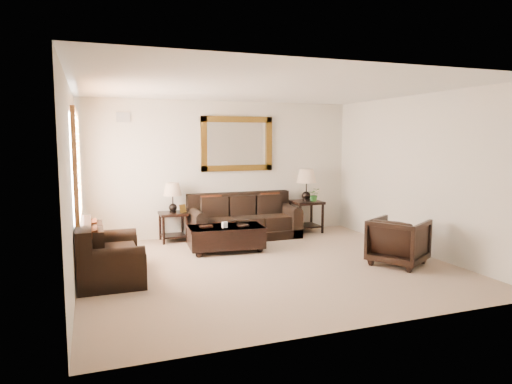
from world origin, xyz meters
name	(u,v)px	position (x,y,z in m)	size (l,w,h in m)	color
room	(268,179)	(0.00, 0.00, 1.35)	(5.51, 5.01, 2.71)	gray
window	(77,166)	(-2.70, 0.90, 1.55)	(0.07, 1.96, 1.66)	white
mirror	(237,144)	(0.30, 2.47, 1.85)	(1.50, 0.06, 1.10)	#48310E
air_vent	(123,117)	(-1.90, 2.48, 2.35)	(0.25, 0.02, 0.18)	#999999
sofa	(243,222)	(0.30, 2.08, 0.32)	(2.13, 0.92, 0.87)	black
loveseat	(106,258)	(-2.36, 0.19, 0.30)	(0.85, 1.43, 0.81)	black
end_table_left	(173,203)	(-1.07, 2.20, 0.73)	(0.51, 0.51, 1.13)	black
end_table_right	(306,191)	(1.72, 2.16, 0.86)	(0.60, 0.60, 1.32)	black
coffee_table	(226,236)	(-0.34, 1.11, 0.27)	(1.35, 0.80, 0.55)	black
armchair	(398,239)	(1.95, -0.61, 0.40)	(0.78, 0.73, 0.80)	black
potted_plant	(314,196)	(1.85, 2.05, 0.76)	(0.25, 0.28, 0.22)	#20521C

